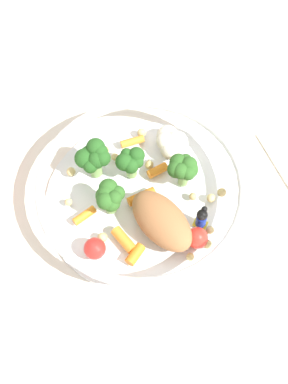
% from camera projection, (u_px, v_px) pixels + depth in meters
% --- Properties ---
extents(ground_plane, '(2.40, 2.40, 0.00)m').
position_uv_depth(ground_plane, '(143.00, 208.00, 0.67)').
color(ground_plane, silver).
extents(food_container, '(0.25, 0.25, 0.06)m').
position_uv_depth(food_container, '(145.00, 191.00, 0.65)').
color(food_container, white).
rests_on(food_container, ground_plane).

